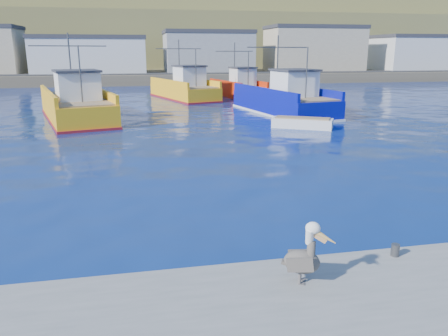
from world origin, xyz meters
name	(u,v)px	position (x,y,z in m)	size (l,w,h in m)	color
ground	(241,230)	(0.00, 0.00, 0.00)	(260.00, 260.00, 0.00)	navy
dock_bollards	(301,259)	(0.60, -3.40, 0.65)	(36.20, 0.20, 0.30)	#4C4C4C
far_shore	(144,36)	(0.00, 109.20, 8.98)	(200.00, 81.00, 24.00)	brown
trawler_yellow_a	(76,105)	(-7.52, 23.89, 1.12)	(7.34, 13.46, 6.71)	#FFB017
trawler_yellow_b	(185,89)	(2.52, 37.61, 1.05)	(7.18, 12.20, 6.55)	#FFB017
trawler_blue	(284,101)	(9.65, 24.04, 1.09)	(6.40, 12.73, 6.62)	#080F8F
boat_orange	(239,87)	(9.04, 38.74, 1.07)	(5.30, 9.70, 6.19)	red
skiff_mid	(302,124)	(8.48, 16.76, 0.29)	(4.33, 3.31, 0.90)	silver
pelican	(304,257)	(0.37, -4.14, 1.09)	(1.09, 0.73, 1.39)	#595451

